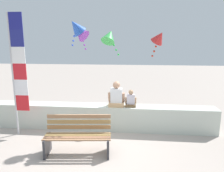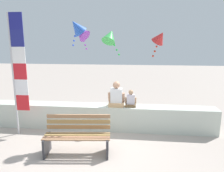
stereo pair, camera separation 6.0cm
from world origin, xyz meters
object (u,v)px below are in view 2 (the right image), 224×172
at_px(kite_blue, 77,27).
at_px(flag_banner, 17,68).
at_px(kite_red, 160,37).
at_px(kite_purple, 81,33).
at_px(kite_green, 110,36).
at_px(park_bench, 77,136).
at_px(person_adult, 116,97).
at_px(person_child, 131,100).

bearing_deg(kite_blue, flag_banner, -106.28).
bearing_deg(kite_blue, kite_red, 5.18).
distance_m(kite_purple, kite_red, 3.44).
distance_m(kite_blue, kite_green, 1.36).
height_order(park_bench, person_adult, person_adult).
relative_size(park_bench, kite_green, 1.40).
relative_size(person_adult, flag_banner, 0.22).
bearing_deg(person_adult, park_bench, -118.64).
bearing_deg(kite_purple, person_adult, -61.20).
relative_size(person_adult, person_child, 1.47).
height_order(kite_red, kite_blue, kite_blue).
xyz_separation_m(park_bench, flag_banner, (-1.86, 0.86, 1.50)).
bearing_deg(kite_green, person_child, -70.49).
bearing_deg(person_child, kite_red, 68.39).
bearing_deg(flag_banner, kite_red, 38.40).
height_order(person_adult, flag_banner, flag_banner).
xyz_separation_m(park_bench, kite_purple, (-1.07, 4.87, 2.60)).
distance_m(park_bench, kite_red, 5.30).
height_order(person_adult, person_child, person_adult).
relative_size(flag_banner, kite_purple, 2.92).
bearing_deg(flag_banner, park_bench, -24.85).
bearing_deg(park_bench, kite_blue, 104.37).
distance_m(flag_banner, kite_blue, 3.37).
bearing_deg(park_bench, flag_banner, 155.15).
distance_m(park_bench, flag_banner, 2.54).
height_order(kite_red, kite_green, kite_green).
xyz_separation_m(person_child, kite_purple, (-2.30, 3.41, 2.08)).
height_order(person_adult, kite_purple, kite_purple).
bearing_deg(kite_red, kite_blue, -174.82).
xyz_separation_m(kite_purple, kite_green, (1.39, -0.86, -0.17)).
distance_m(person_child, kite_purple, 4.60).
relative_size(person_adult, kite_green, 0.66).
height_order(park_bench, kite_green, kite_green).
height_order(person_child, kite_red, kite_red).
bearing_deg(flag_banner, kite_blue, 73.72).
relative_size(park_bench, kite_blue, 1.40).
xyz_separation_m(flag_banner, kite_blue, (0.87, 2.99, 1.28)).
bearing_deg(kite_blue, kite_green, 7.12).
bearing_deg(kite_blue, kite_purple, 94.86).
bearing_deg(park_bench, person_child, 50.13).
bearing_deg(flag_banner, kite_purple, 78.90).
distance_m(kite_red, kite_green, 1.97).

